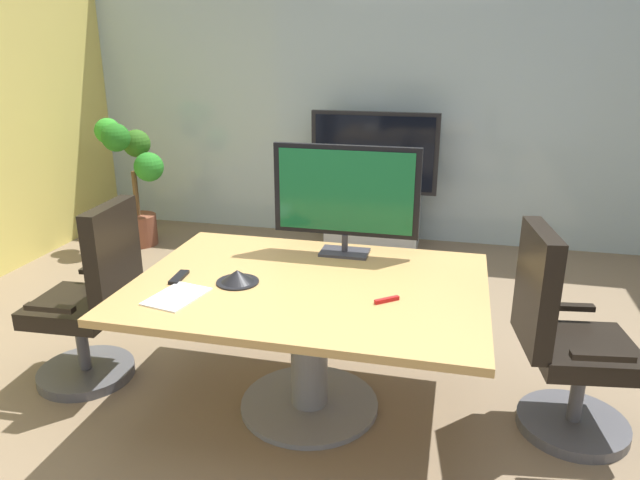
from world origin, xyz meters
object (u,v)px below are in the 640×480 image
Objects in this scene: office_chair_right at (564,351)px; wall_display_unit at (373,202)px; conference_phone at (237,277)px; remote_control at (179,277)px; office_chair_left at (92,309)px; tv_monitor at (346,194)px; conference_table at (309,315)px; potted_plant at (133,175)px.

office_chair_right is 0.83× the size of wall_display_unit.
wall_display_unit reaches higher than conference_phone.
office_chair_right reaches higher than conference_phone.
office_chair_left is at bearing 167.58° from remote_control.
tv_monitor is 3.82× the size of conference_phone.
conference_table is at bearing -88.41° from wall_display_unit.
conference_table is 0.71m from remote_control.
wall_display_unit reaches higher than office_chair_left.
conference_table is at bearing 87.73° from office_chair_left.
office_chair_right is at bearing 89.79° from office_chair_left.
remote_control is at bearing -175.88° from conference_phone.
remote_control is at bearing -101.78° from wall_display_unit.
wall_display_unit is 2.33m from potted_plant.
tv_monitor is 1.03m from remote_control.
wall_display_unit is at bearing 94.31° from tv_monitor.
tv_monitor is at bearing 64.48° from office_chair_right.
conference_table is 1.66× the size of office_chair_right.
office_chair_left is 1.30× the size of tv_monitor.
office_chair_left is 0.69m from remote_control.
tv_monitor is (0.10, 0.48, 0.54)m from conference_table.
potted_plant is at bearing 120.97° from remote_control.
office_chair_left is at bearing 84.46° from office_chair_right.
tv_monitor reaches higher than office_chair_right.
conference_table is 10.62× the size of remote_control.
potted_plant is at bearing 143.77° from tv_monitor.
conference_table is 8.20× the size of conference_phone.
potted_plant reaches higher than conference_table.
remote_control is (-0.68, -0.11, 0.19)m from conference_table.
office_chair_left is 1.61m from tv_monitor.
potted_plant is 5.66× the size of conference_phone.
remote_control is at bearing 78.57° from office_chair_left.
office_chair_right reaches higher than remote_control.
remote_control is (-1.97, -0.22, 0.30)m from office_chair_right.
office_chair_right is at bearing 4.89° from conference_table.
conference_table is at bearing 5.05° from remote_control.
office_chair_left is 6.41× the size of remote_control.
potted_plant is (-2.43, 1.78, -0.40)m from tv_monitor.
conference_table is at bearing -101.24° from tv_monitor.
potted_plant reaches higher than remote_control.
wall_display_unit is at bearing 12.58° from potted_plant.
potted_plant is at bearing 135.92° from conference_table.
office_chair_right is 6.41× the size of remote_control.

